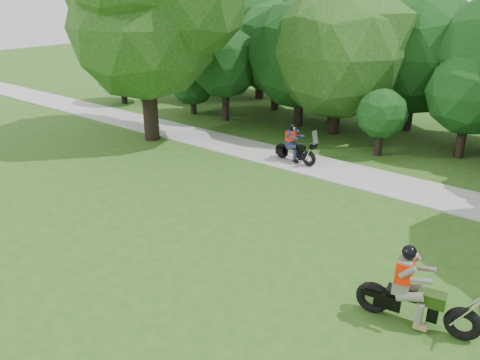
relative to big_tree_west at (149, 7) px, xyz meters
The scene contains 5 objects.
ground 13.82m from the big_tree_west, 33.03° to the right, with size 100.00×100.00×0.00m, color #235518.
walkway 12.05m from the big_tree_west, ahead, with size 60.00×2.20×0.06m, color gray.
big_tree_west is the anchor object (origin of this frame).
chopper_motorcycle 15.92m from the big_tree_west, 22.54° to the right, with size 2.49×0.84×1.78m.
touring_motorcycle 8.60m from the big_tree_west, ahead, with size 1.98×0.70×1.51m.
Camera 1 is at (5.53, -7.29, 6.44)m, focal length 35.00 mm.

